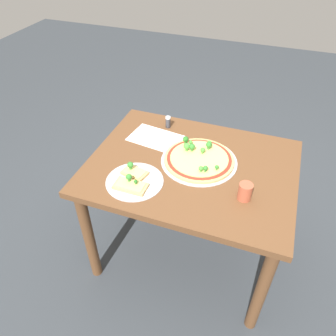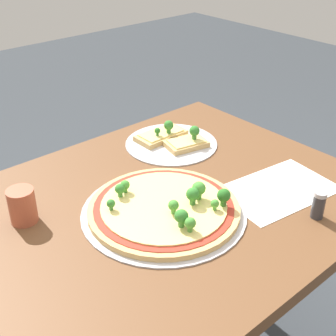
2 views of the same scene
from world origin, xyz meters
TOP-DOWN VIEW (x-y plane):
  - dining_table at (0.00, 0.00)m, footprint 1.06×0.82m
  - pizza_tray_whole at (0.03, 0.04)m, footprint 0.40×0.40m
  - pizza_tray_slice at (-0.23, -0.22)m, footprint 0.28×0.28m
  - drinking_cup at (0.29, -0.15)m, footprint 0.06×0.06m
  - condiment_shaker at (-0.24, 0.29)m, footprint 0.03×0.03m
  - paper_menu at (-0.26, 0.16)m, footprint 0.32×0.23m

SIDE VIEW (x-z plane):
  - dining_table at x=0.00m, z-range 0.26..0.98m
  - paper_menu at x=-0.26m, z-range 0.72..0.72m
  - pizza_tray_slice at x=-0.23m, z-range 0.70..0.77m
  - pizza_tray_whole at x=0.03m, z-range 0.70..0.77m
  - condiment_shaker at x=-0.24m, z-range 0.72..0.79m
  - drinking_cup at x=0.29m, z-range 0.72..0.81m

